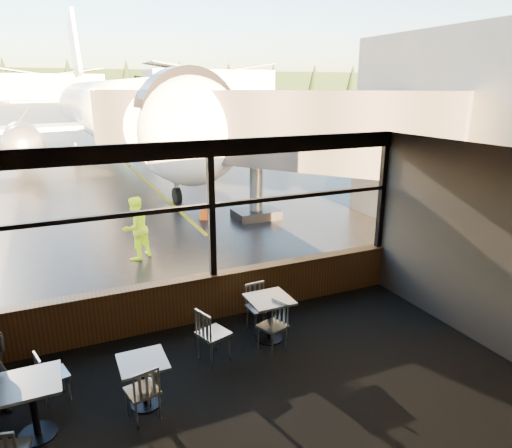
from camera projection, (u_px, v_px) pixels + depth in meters
ground_plane at (56, 105)px, 113.90m from camera, size 520.00×520.00×0.00m
carpet_floor at (284, 410)px, 6.47m from camera, size 8.00×6.00×0.01m
ceiling at (289, 165)px, 5.46m from camera, size 8.00×6.00×0.04m
wall_right at (501, 254)px, 7.54m from camera, size 0.04×6.00×3.50m
window_sill at (214, 297)px, 8.96m from camera, size 8.00×0.28×0.90m
window_header at (210, 148)px, 8.13m from camera, size 8.00×0.18×0.30m
mullion_centre at (211, 211)px, 8.46m from camera, size 0.12×0.12×2.60m
mullion_right at (382, 192)px, 10.01m from camera, size 0.12×0.12×2.60m
window_transom at (211, 205)px, 8.43m from camera, size 8.00×0.10×0.08m
airliner at (110, 69)px, 26.54m from camera, size 31.26×36.82×10.79m
jet_bridge at (262, 151)px, 14.61m from camera, size 9.14×11.17×4.87m
cafe_table_near at (269, 319)px, 8.18m from camera, size 0.74×0.74×0.82m
cafe_table_mid at (144, 383)px, 6.49m from camera, size 0.66×0.66×0.72m
cafe_table_left at (34, 409)px, 5.89m from camera, size 0.75×0.75×0.82m
chair_near_e at (272, 327)px, 7.85m from camera, size 0.62×0.62×0.88m
chair_near_w at (214, 334)px, 7.54m from camera, size 0.66×0.66×0.96m
chair_near_n at (260, 308)px, 8.49m from camera, size 0.52×0.52×0.90m
chair_mid_s at (142, 391)px, 6.21m from camera, size 0.55×0.55×0.85m
chair_mid_w at (53, 376)px, 6.57m from camera, size 0.54×0.54×0.81m
ground_crew at (136, 228)px, 11.99m from camera, size 1.03×0.98×1.68m
cone_nose at (204, 211)px, 15.80m from camera, size 0.41×0.41×0.57m
terminal_annex at (487, 133)px, 14.34m from camera, size 5.00×7.00×6.00m
hangar_mid at (50, 85)px, 169.22m from camera, size 38.00×15.00×10.00m
hangar_right at (209, 83)px, 186.39m from camera, size 50.00×20.00×12.00m
fuel_tank_c at (20, 91)px, 163.25m from camera, size 8.00×8.00×6.00m
treeline at (49, 83)px, 190.77m from camera, size 360.00×3.00×12.00m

